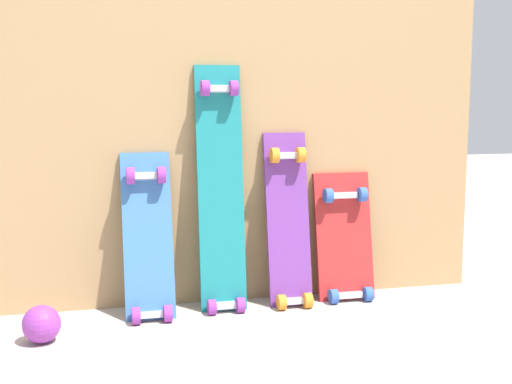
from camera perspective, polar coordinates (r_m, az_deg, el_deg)
ground_plane at (r=2.62m, az=-0.37°, el=-9.30°), size 12.00×12.00×0.00m
plywood_wall_panel at (r=2.57m, az=-0.74°, el=8.66°), size 1.85×0.04×1.62m
skateboard_blue at (r=2.44m, az=-9.10°, el=-4.43°), size 0.18×0.24×0.65m
skateboard_teal at (r=2.48m, az=-2.98°, el=-0.45°), size 0.17×0.19×0.96m
skateboard_purple at (r=2.55m, az=2.78°, el=-3.06°), size 0.16×0.20×0.72m
skateboard_red at (r=2.65m, az=7.52°, el=-4.46°), size 0.23×0.17×0.56m
rubber_ball at (r=2.29m, az=-17.68°, el=-10.60°), size 0.12×0.12×0.12m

